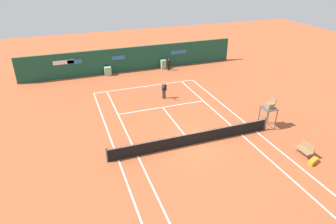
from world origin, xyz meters
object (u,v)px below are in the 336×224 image
(player_bench, at_px, (305,149))
(tennis_ball_near_service_line, at_px, (191,84))
(ball_kid_left_post, at_px, (169,64))
(tennis_ball_by_sideline, at_px, (157,102))
(equipment_bag, at_px, (314,161))
(umpire_chair, at_px, (269,108))
(player_on_baseline, at_px, (164,89))

(player_bench, distance_m, tennis_ball_near_service_line, 14.56)
(ball_kid_left_post, xyz_separation_m, tennis_ball_by_sideline, (-4.08, -7.95, -0.76))
(tennis_ball_near_service_line, bearing_deg, equipment_bag, -83.46)
(umpire_chair, xyz_separation_m, player_bench, (-0.02, -4.09, -1.13))
(equipment_bag, distance_m, player_on_baseline, 14.04)
(ball_kid_left_post, xyz_separation_m, tennis_ball_near_service_line, (0.66, -4.88, -0.76))
(ball_kid_left_post, relative_size, tennis_ball_near_service_line, 20.30)
(ball_kid_left_post, bearing_deg, player_on_baseline, 62.40)
(player_bench, relative_size, tennis_ball_near_service_line, 17.45)
(umpire_chair, bearing_deg, equipment_bag, 179.01)
(equipment_bag, xyz_separation_m, tennis_ball_near_service_line, (-1.76, 15.36, -0.13))
(player_bench, bearing_deg, player_on_baseline, 25.55)
(equipment_bag, xyz_separation_m, tennis_ball_by_sideline, (-6.50, 12.29, -0.13))
(tennis_ball_by_sideline, height_order, tennis_ball_near_service_line, same)
(umpire_chair, xyz_separation_m, ball_kid_left_post, (-2.51, 15.24, -0.84))
(equipment_bag, bearing_deg, tennis_ball_near_service_line, 96.54)
(umpire_chair, distance_m, equipment_bag, 5.22)
(umpire_chair, bearing_deg, player_bench, 179.76)
(player_bench, height_order, tennis_ball_by_sideline, player_bench)
(player_bench, xyz_separation_m, equipment_bag, (-0.07, -0.92, -0.35))
(equipment_bag, distance_m, ball_kid_left_post, 20.39)
(player_bench, xyz_separation_m, tennis_ball_near_service_line, (-1.83, 14.44, -0.47))
(player_on_baseline, distance_m, tennis_ball_by_sideline, 1.39)
(ball_kid_left_post, relative_size, tennis_ball_by_sideline, 20.30)
(ball_kid_left_post, bearing_deg, equipment_bag, 92.64)
(umpire_chair, relative_size, tennis_ball_by_sideline, 35.76)
(player_on_baseline, distance_m, ball_kid_left_post, 8.07)
(equipment_bag, bearing_deg, ball_kid_left_post, 96.82)
(player_on_baseline, relative_size, ball_kid_left_post, 1.33)
(umpire_chair, height_order, tennis_ball_near_service_line, umpire_chair)
(player_on_baseline, xyz_separation_m, tennis_ball_by_sideline, (-0.87, -0.54, -0.93))
(tennis_ball_near_service_line, bearing_deg, tennis_ball_by_sideline, -147.09)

